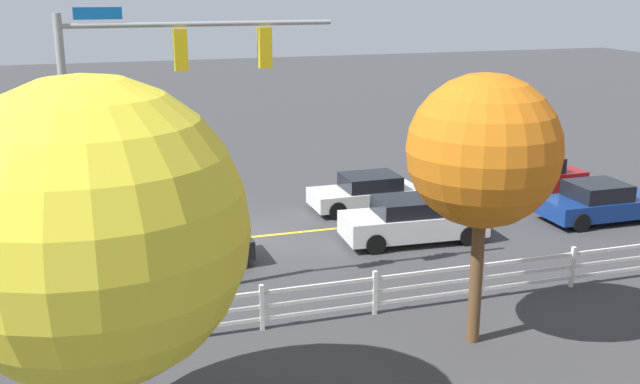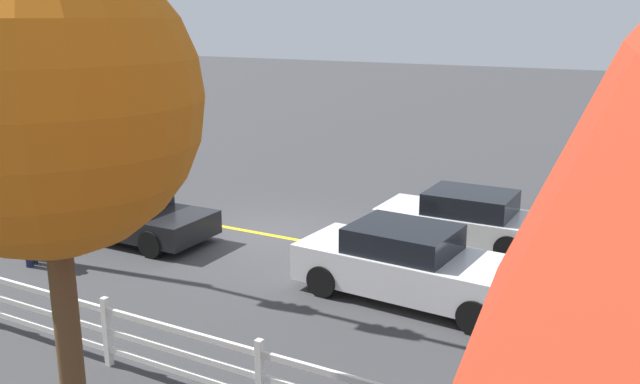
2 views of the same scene
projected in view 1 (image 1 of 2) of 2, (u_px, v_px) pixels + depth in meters
name	position (u px, v px, depth m)	size (l,w,h in m)	color
ground_plane	(254.00, 237.00, 24.56)	(120.00, 120.00, 0.00)	#38383A
lane_center_stripe	(368.00, 225.00, 25.73)	(28.00, 0.16, 0.01)	gold
signal_assembly	(145.00, 103.00, 18.15)	(6.67, 0.38, 7.49)	gray
car_0	(412.00, 221.00, 23.97)	(4.66, 2.06, 1.44)	silver
car_1	(525.00, 177.00, 29.27)	(4.77, 1.99, 1.52)	maroon
car_2	(600.00, 202.00, 26.08)	(4.21, 2.00, 1.38)	navy
car_3	(169.00, 246.00, 21.80)	(4.61, 1.95, 1.31)	black
car_4	(366.00, 193.00, 27.37)	(3.97, 1.86, 1.31)	silver
pedestrian	(166.00, 268.00, 19.36)	(0.40, 0.47, 1.69)	#191E3F
white_rail_fence	(427.00, 285.00, 19.09)	(26.10, 0.10, 1.15)	white
tree_0	(484.00, 152.00, 16.22)	(3.38, 3.38, 6.21)	brown
tree_1	(94.00, 232.00, 12.06)	(5.07, 5.07, 6.70)	brown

